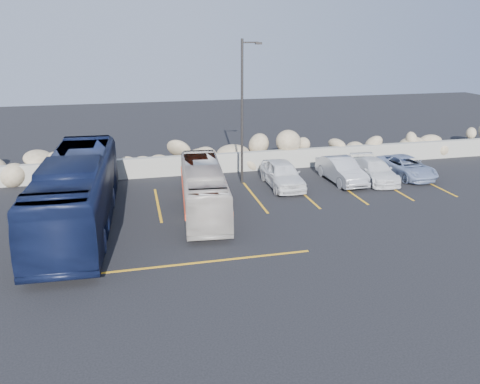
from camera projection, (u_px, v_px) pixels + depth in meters
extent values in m
plane|color=black|center=(236.00, 261.00, 17.86)|extent=(90.00, 90.00, 0.00)
cube|color=gray|center=(193.00, 165.00, 28.72)|extent=(60.00, 0.40, 1.20)
cube|color=orange|center=(158.00, 204.00, 23.76)|extent=(0.12, 5.00, 0.01)
cube|color=orange|center=(255.00, 197.00, 24.87)|extent=(0.12, 5.00, 0.01)
cube|color=orange|center=(303.00, 193.00, 25.46)|extent=(0.12, 5.00, 0.01)
cube|color=orange|center=(347.00, 190.00, 26.03)|extent=(0.12, 5.00, 0.01)
cube|color=orange|center=(389.00, 186.00, 26.59)|extent=(0.12, 5.00, 0.01)
cube|color=orange|center=(429.00, 183.00, 27.16)|extent=(0.12, 5.00, 0.01)
cube|color=orange|center=(210.00, 261.00, 17.83)|extent=(8.00, 0.12, 0.01)
cylinder|color=#2D2A28|center=(242.00, 114.00, 25.87)|extent=(0.14, 0.14, 8.00)
cylinder|color=#2D2A28|center=(250.00, 42.00, 24.74)|extent=(0.90, 0.08, 0.08)
cube|color=#2D2A28|center=(259.00, 43.00, 24.86)|extent=(0.35, 0.18, 0.12)
imported|color=beige|center=(203.00, 189.00, 22.60)|extent=(2.63, 8.31, 2.28)
imported|color=#101838|center=(77.00, 192.00, 20.65)|extent=(3.20, 11.67, 3.22)
imported|color=white|center=(282.00, 174.00, 26.34)|extent=(1.81, 4.35, 1.47)
imported|color=#ADADB2|center=(341.00, 170.00, 27.21)|extent=(1.64, 4.29, 1.40)
imported|color=white|center=(374.00, 170.00, 27.47)|extent=(2.02, 4.36, 1.23)
imported|color=#7D8EB2|center=(406.00, 167.00, 28.27)|extent=(2.36, 4.50, 1.21)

